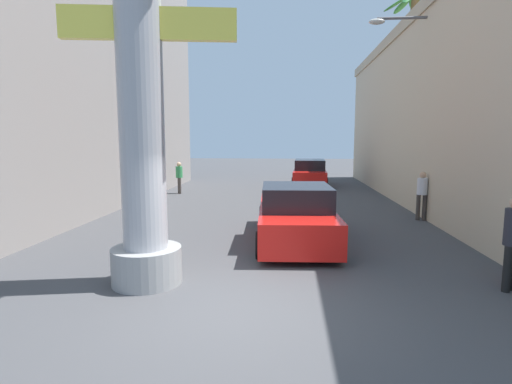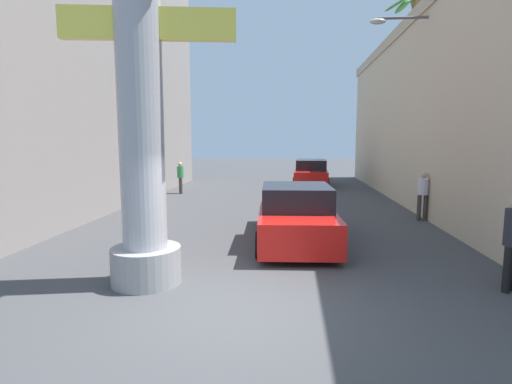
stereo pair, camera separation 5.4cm
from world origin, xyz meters
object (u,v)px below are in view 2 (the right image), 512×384
street_lamp (421,96)px  palm_tree_mid_left (127,93)px  neon_sign_pole (139,45)px  car_lead (295,215)px  pedestrian_far_left (180,175)px  car_far (311,173)px  pedestrian_mid_right (423,192)px  palm_tree_mid_right (408,77)px

street_lamp → palm_tree_mid_left: bearing=170.0°
neon_sign_pole → car_lead: (2.87, 3.49, -3.72)m
palm_tree_mid_left → neon_sign_pole: bearing=-66.0°
neon_sign_pole → pedestrian_far_left: (-2.90, 12.67, -3.48)m
street_lamp → car_far: 10.44m
palm_tree_mid_left → pedestrian_far_left: (1.42, 2.94, -3.79)m
pedestrian_mid_right → car_far: bearing=107.9°
pedestrian_mid_right → palm_tree_mid_right: bearing=82.2°
car_lead → palm_tree_mid_right: palm_tree_mid_right is taller
neon_sign_pole → pedestrian_mid_right: 10.42m
palm_tree_mid_left → palm_tree_mid_right: bearing=9.6°
palm_tree_mid_right → palm_tree_mid_left: bearing=-170.4°
street_lamp → palm_tree_mid_right: 4.35m
neon_sign_pole → palm_tree_mid_right: neon_sign_pole is taller
street_lamp → car_far: street_lamp is taller
pedestrian_far_left → car_far: bearing=31.8°
palm_tree_mid_left → pedestrian_mid_right: (11.54, -3.04, -3.75)m
car_far → palm_tree_mid_right: size_ratio=0.53×
car_far → pedestrian_mid_right: (3.30, -10.21, 0.24)m
street_lamp → palm_tree_mid_right: bearing=81.3°
car_lead → neon_sign_pole: bearing=-129.5°
pedestrian_mid_right → palm_tree_mid_left: bearing=165.2°
car_lead → car_far: (1.05, 13.41, 0.03)m
neon_sign_pole → car_far: bearing=76.9°
pedestrian_far_left → pedestrian_mid_right: size_ratio=0.97×
neon_sign_pole → palm_tree_mid_right: 14.24m
palm_tree_mid_left → pedestrian_far_left: size_ratio=4.38×
palm_tree_mid_right → pedestrian_mid_right: bearing=-97.8°
palm_tree_mid_left → pedestrian_mid_right: size_ratio=4.22×
car_far → street_lamp: bearing=-69.9°
pedestrian_far_left → pedestrian_mid_right: (10.12, -5.98, 0.04)m
car_far → car_lead: bearing=-94.5°
neon_sign_pole → pedestrian_far_left: 13.45m
palm_tree_mid_right → pedestrian_mid_right: (-0.70, -5.10, -4.54)m
palm_tree_mid_right → pedestrian_far_left: (-10.82, 0.88, -4.58)m
palm_tree_mid_right → neon_sign_pole: bearing=-123.9°
pedestrian_mid_right → car_lead: bearing=-143.7°
car_far → pedestrian_far_left: 8.03m
palm_tree_mid_right → pedestrian_far_left: palm_tree_mid_right is taller
street_lamp → palm_tree_mid_left: street_lamp is taller
palm_tree_mid_left → pedestrian_far_left: palm_tree_mid_left is taller
neon_sign_pole → car_far: size_ratio=2.04×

